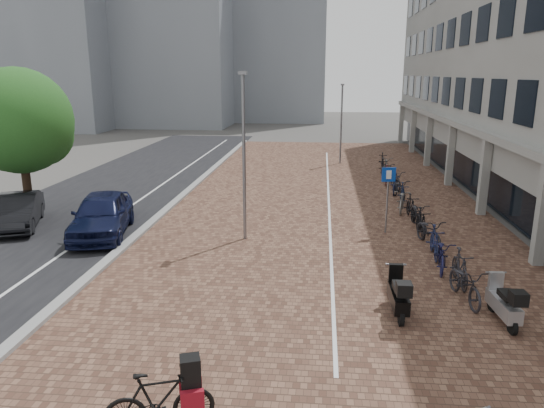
% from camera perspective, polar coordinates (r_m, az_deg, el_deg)
% --- Properties ---
extents(ground, '(140.00, 140.00, 0.00)m').
position_cam_1_polar(ground, '(13.63, -2.53, -11.70)').
color(ground, '#474442').
rests_on(ground, ground).
extents(plaza_brick, '(14.50, 42.00, 0.04)m').
position_cam_1_polar(plaza_brick, '(24.83, 5.96, 0.48)').
color(plaza_brick, brown).
rests_on(plaza_brick, ground).
extents(street_asphalt, '(8.00, 50.00, 0.03)m').
position_cam_1_polar(street_asphalt, '(27.07, -18.00, 1.01)').
color(street_asphalt, black).
rests_on(street_asphalt, ground).
extents(curb, '(0.35, 42.00, 0.14)m').
position_cam_1_polar(curb, '(25.76, -10.03, 0.98)').
color(curb, gray).
rests_on(curb, ground).
extents(lane_line, '(0.12, 44.00, 0.00)m').
position_cam_1_polar(lane_line, '(26.34, -14.01, 0.96)').
color(lane_line, white).
rests_on(lane_line, street_asphalt).
extents(parking_line, '(0.10, 30.00, 0.00)m').
position_cam_1_polar(parking_line, '(24.83, 6.43, 0.52)').
color(parking_line, white).
rests_on(parking_line, plaza_brick).
extents(bg_towers, '(33.00, 23.00, 32.00)m').
position_cam_1_polar(bg_towers, '(63.62, -9.78, 21.57)').
color(bg_towers, gray).
rests_on(bg_towers, ground).
extents(car_navy, '(2.92, 5.09, 1.63)m').
position_cam_1_polar(car_navy, '(20.28, -18.70, -1.11)').
color(car_navy, black).
rests_on(car_navy, ground).
extents(car_dark, '(2.85, 4.31, 1.34)m').
position_cam_1_polar(car_dark, '(22.63, -26.76, -0.71)').
color(car_dark, black).
rests_on(car_dark, ground).
extents(hero_bike, '(1.97, 1.12, 1.34)m').
position_cam_1_polar(hero_bike, '(9.48, -12.63, -20.80)').
color(hero_bike, black).
rests_on(hero_bike, ground).
extents(scooter_front, '(0.64, 1.70, 1.15)m').
position_cam_1_polar(scooter_front, '(13.87, 24.75, -10.01)').
color(scooter_front, '#A9AAAE').
rests_on(scooter_front, ground).
extents(scooter_mid, '(0.56, 1.73, 1.18)m').
position_cam_1_polar(scooter_mid, '(13.44, 14.10, -9.77)').
color(scooter_mid, black).
rests_on(scooter_mid, ground).
extents(parking_sign, '(0.53, 0.17, 2.60)m').
position_cam_1_polar(parking_sign, '(19.64, 12.97, 1.64)').
color(parking_sign, slate).
rests_on(parking_sign, ground).
extents(lamp_near, '(0.12, 0.12, 6.04)m').
position_cam_1_polar(lamp_near, '(18.22, -3.19, 5.06)').
color(lamp_near, gray).
rests_on(lamp_near, ground).
extents(lamp_far, '(0.12, 0.12, 5.29)m').
position_cam_1_polar(lamp_far, '(34.64, 7.82, 8.85)').
color(lamp_far, slate).
rests_on(lamp_far, ground).
extents(street_tree, '(4.33, 4.33, 6.30)m').
position_cam_1_polar(street_tree, '(23.42, -26.29, 8.14)').
color(street_tree, '#382619').
rests_on(street_tree, ground).
extents(bike_row, '(1.35, 21.47, 1.05)m').
position_cam_1_polar(bike_row, '(23.72, 14.86, 0.66)').
color(bike_row, black).
rests_on(bike_row, ground).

